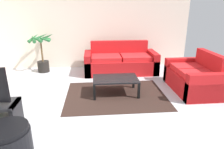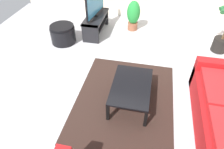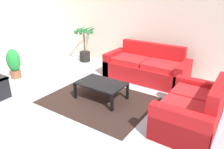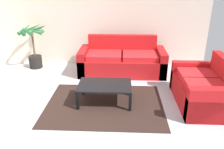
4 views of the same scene
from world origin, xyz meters
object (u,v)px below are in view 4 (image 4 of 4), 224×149
(coffee_table, at_px, (105,87))
(potted_palm, at_px, (34,48))
(couch_main, at_px, (122,61))
(couch_loveseat, at_px, (204,89))

(coffee_table, xyz_separation_m, potted_palm, (-2.00, 1.82, 0.21))
(coffee_table, bearing_deg, couch_main, 78.36)
(couch_main, bearing_deg, potted_palm, 173.03)
(coffee_table, bearing_deg, couch_loveseat, 1.28)
(couch_main, xyz_separation_m, couch_loveseat, (1.54, -1.50, -0.00))
(potted_palm, bearing_deg, coffee_table, -42.28)
(couch_main, height_order, potted_palm, potted_palm)
(couch_loveseat, distance_m, coffee_table, 1.86)
(couch_main, height_order, couch_loveseat, same)
(coffee_table, bearing_deg, potted_palm, 137.72)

